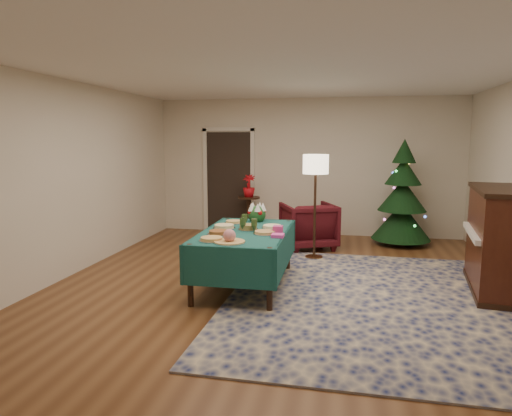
% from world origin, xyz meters
% --- Properties ---
extents(room_shell, '(7.00, 7.00, 7.00)m').
position_xyz_m(room_shell, '(0.00, 0.00, 1.35)').
color(room_shell, '#593319').
rests_on(room_shell, ground).
extents(doorway, '(1.08, 0.04, 2.16)m').
position_xyz_m(doorway, '(-1.60, 3.48, 1.10)').
color(doorway, black).
rests_on(doorway, ground).
extents(rug, '(3.28, 4.26, 0.02)m').
position_xyz_m(rug, '(1.02, -0.26, 0.01)').
color(rug, '#152051').
rests_on(rug, ground).
extents(buffet_table, '(1.10, 1.88, 0.73)m').
position_xyz_m(buffet_table, '(-0.49, -0.00, 0.58)').
color(buffet_table, black).
rests_on(buffet_table, ground).
extents(platter_0, '(0.30, 0.30, 0.05)m').
position_xyz_m(platter_0, '(-0.75, -0.65, 0.75)').
color(platter_0, silver).
rests_on(platter_0, buffet_table).
extents(platter_1, '(0.36, 0.36, 0.16)m').
position_xyz_m(platter_1, '(-0.52, -0.70, 0.79)').
color(platter_1, silver).
rests_on(platter_1, buffet_table).
extents(platter_2, '(0.28, 0.28, 0.05)m').
position_xyz_m(platter_2, '(-0.77, -0.27, 0.75)').
color(platter_2, silver).
rests_on(platter_2, buffet_table).
extents(platter_3, '(0.30, 0.30, 0.04)m').
position_xyz_m(platter_3, '(-0.21, -0.14, 0.75)').
color(platter_3, silver).
rests_on(platter_3, buffet_table).
extents(platter_4, '(0.30, 0.30, 0.05)m').
position_xyz_m(platter_4, '(-0.80, 0.12, 0.75)').
color(platter_4, silver).
rests_on(platter_4, buffet_table).
extents(platter_5, '(0.26, 0.26, 0.07)m').
position_xyz_m(platter_5, '(-0.47, 0.08, 0.76)').
color(platter_5, silver).
rests_on(platter_5, buffet_table).
extents(platter_6, '(0.28, 0.28, 0.04)m').
position_xyz_m(platter_6, '(-0.18, 0.25, 0.75)').
color(platter_6, silver).
rests_on(platter_6, buffet_table).
extents(platter_7, '(0.25, 0.25, 0.04)m').
position_xyz_m(platter_7, '(-0.77, 0.50, 0.75)').
color(platter_7, silver).
rests_on(platter_7, buffet_table).
extents(goblet_0, '(0.08, 0.08, 0.17)m').
position_xyz_m(goblet_0, '(-0.56, 0.29, 0.82)').
color(goblet_0, '#2D471E').
rests_on(goblet_0, buffet_table).
extents(goblet_1, '(0.08, 0.08, 0.17)m').
position_xyz_m(goblet_1, '(-0.37, -0.04, 0.82)').
color(goblet_1, '#2D471E').
rests_on(goblet_1, buffet_table).
extents(goblet_2, '(0.08, 0.08, 0.17)m').
position_xyz_m(goblet_2, '(-0.52, -0.01, 0.82)').
color(goblet_2, '#2D471E').
rests_on(goblet_2, buffet_table).
extents(napkin_stack, '(0.15, 0.15, 0.04)m').
position_xyz_m(napkin_stack, '(-0.03, -0.29, 0.75)').
color(napkin_stack, '#E940A6').
rests_on(napkin_stack, buffet_table).
extents(gift_box, '(0.12, 0.12, 0.10)m').
position_xyz_m(gift_box, '(-0.06, -0.08, 0.78)').
color(gift_box, '#D03986').
rests_on(gift_box, buffet_table).
extents(centerpiece, '(0.26, 0.26, 0.30)m').
position_xyz_m(centerpiece, '(-0.48, 0.73, 0.86)').
color(centerpiece, '#1E4C1E').
rests_on(centerpiece, buffet_table).
extents(armchair, '(1.10, 1.07, 0.88)m').
position_xyz_m(armchair, '(0.14, 2.28, 0.44)').
color(armchair, '#450E15').
rests_on(armchair, ground).
extents(floor_lamp, '(0.40, 0.40, 1.66)m').
position_xyz_m(floor_lamp, '(0.29, 1.58, 1.41)').
color(floor_lamp, '#A57F3F').
rests_on(floor_lamp, ground).
extents(side_table, '(0.43, 0.43, 0.77)m').
position_xyz_m(side_table, '(-1.10, 3.12, 0.38)').
color(side_table, black).
rests_on(side_table, ground).
extents(potted_plant, '(0.24, 0.44, 0.24)m').
position_xyz_m(potted_plant, '(-1.10, 3.12, 0.90)').
color(potted_plant, red).
rests_on(potted_plant, side_table).
extents(christmas_tree, '(1.36, 1.36, 1.91)m').
position_xyz_m(christmas_tree, '(1.77, 2.90, 0.86)').
color(christmas_tree, black).
rests_on(christmas_tree, ground).
extents(piano, '(0.90, 1.59, 1.31)m').
position_xyz_m(piano, '(2.66, 0.35, 0.64)').
color(piano, black).
rests_on(piano, ground).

